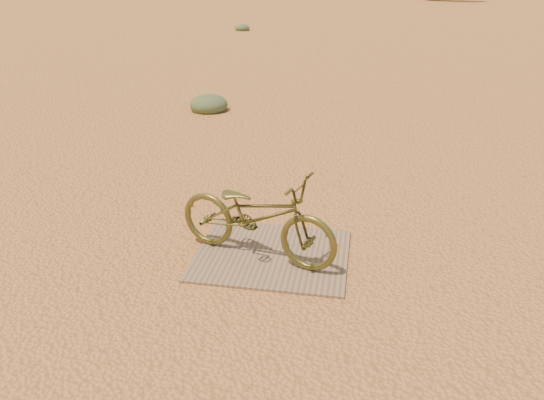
# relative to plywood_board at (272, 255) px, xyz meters

# --- Properties ---
(ground) EXTENTS (120.00, 120.00, 0.00)m
(ground) POSITION_rel_plywood_board_xyz_m (-0.42, -0.17, -0.01)
(ground) COLOR #C17F48
(ground) RESTS_ON ground
(plywood_board) EXTENTS (1.34, 1.14, 0.02)m
(plywood_board) POSITION_rel_plywood_board_xyz_m (0.00, 0.00, 0.00)
(plywood_board) COLOR #7F6A54
(plywood_board) RESTS_ON ground
(bicycle) EXTENTS (1.58, 0.93, 0.78)m
(bicycle) POSITION_rel_plywood_board_xyz_m (-0.13, -0.06, 0.40)
(bicycle) COLOR brown
(bicycle) RESTS_ON plywood_board
(kale_a) EXTENTS (0.68, 0.68, 0.37)m
(kale_a) POSITION_rel_plywood_board_xyz_m (-2.02, 4.93, -0.01)
(kale_a) COLOR #4A5F3E
(kale_a) RESTS_ON ground
(kale_c) EXTENTS (0.58, 0.58, 0.32)m
(kale_c) POSITION_rel_plywood_board_xyz_m (-4.34, 17.60, -0.01)
(kale_c) COLOR #4A5F3E
(kale_c) RESTS_ON ground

